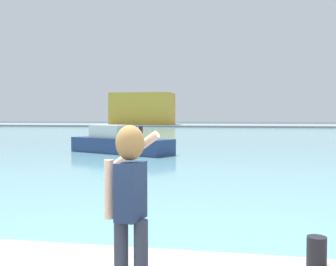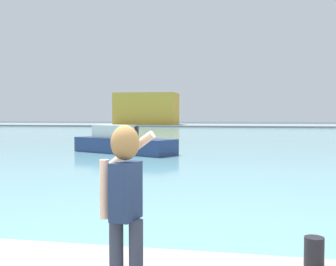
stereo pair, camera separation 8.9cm
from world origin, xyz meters
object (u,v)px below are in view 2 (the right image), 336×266
at_px(boat_moored, 122,143).
at_px(person_photographer, 125,194).
at_px(warehouse_left, 147,109).
at_px(harbor_bollard, 314,252).

bearing_deg(boat_moored, person_photographer, -46.57).
bearing_deg(warehouse_left, harbor_bollard, -74.81).
bearing_deg(person_photographer, harbor_bollard, -44.88).
distance_m(boat_moored, warehouse_left, 68.49).
bearing_deg(boat_moored, harbor_bollard, -40.85).
distance_m(person_photographer, boat_moored, 23.40).
height_order(person_photographer, harbor_bollard, person_photographer).
xyz_separation_m(harbor_bollard, warehouse_left, (-23.82, 87.75, 3.14)).
bearing_deg(warehouse_left, person_photographer, -76.21).
xyz_separation_m(person_photographer, warehouse_left, (-21.86, 89.08, 2.26)).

